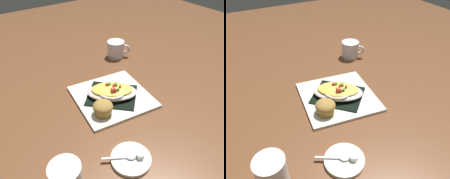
# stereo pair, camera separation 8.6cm
# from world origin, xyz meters

# --- Properties ---
(ground_plane) EXTENTS (2.60, 2.60, 0.00)m
(ground_plane) POSITION_xyz_m (0.00, 0.00, 0.00)
(ground_plane) COLOR brown
(square_plate) EXTENTS (0.31, 0.31, 0.01)m
(square_plate) POSITION_xyz_m (0.00, 0.00, 0.01)
(square_plate) COLOR white
(square_plate) RESTS_ON ground_plane
(folded_napkin) EXTENTS (0.24, 0.24, 0.00)m
(folded_napkin) POSITION_xyz_m (0.00, 0.00, 0.01)
(folded_napkin) COLOR black
(folded_napkin) RESTS_ON square_plate
(gratin_dish) EXTENTS (0.20, 0.22, 0.05)m
(gratin_dish) POSITION_xyz_m (-0.00, -0.00, 0.03)
(gratin_dish) COLOR silver
(gratin_dish) RESTS_ON folded_napkin
(muffin) EXTENTS (0.07, 0.07, 0.05)m
(muffin) POSITION_xyz_m (-0.07, 0.09, 0.04)
(muffin) COLOR olive
(muffin) RESTS_ON square_plate
(coffee_mug) EXTENTS (0.09, 0.10, 0.08)m
(coffee_mug) POSITION_xyz_m (0.27, -0.21, 0.04)
(coffee_mug) COLOR white
(coffee_mug) RESTS_ON ground_plane
(creamer_saucer) EXTENTS (0.12, 0.12, 0.01)m
(creamer_saucer) POSITION_xyz_m (-0.27, 0.12, 0.01)
(creamer_saucer) COLOR silver
(creamer_saucer) RESTS_ON ground_plane
(spoon) EXTENTS (0.06, 0.09, 0.01)m
(spoon) POSITION_xyz_m (-0.26, 0.13, 0.02)
(spoon) COLOR silver
(spoon) RESTS_ON creamer_saucer
(creamer_cup_0) EXTENTS (0.02, 0.02, 0.02)m
(creamer_cup_0) POSITION_xyz_m (-0.28, 0.10, 0.02)
(creamer_cup_0) COLOR white
(creamer_cup_0) RESTS_ON creamer_saucer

